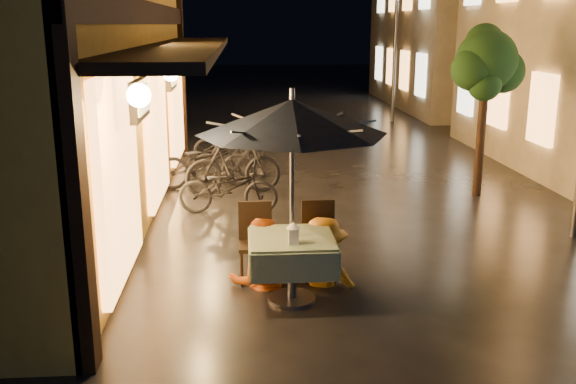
{
  "coord_description": "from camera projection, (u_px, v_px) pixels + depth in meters",
  "views": [
    {
      "loc": [
        -2.0,
        -6.89,
        3.12
      ],
      "look_at": [
        -1.45,
        0.62,
        1.15
      ],
      "focal_mm": 40.0,
      "sensor_mm": 36.0,
      "label": 1
    }
  ],
  "objects": [
    {
      "name": "patio_umbrella",
      "position": [
        292.0,
        117.0,
        6.95
      ],
      "size": [
        2.13,
        2.13,
        2.46
      ],
      "color": "#59595E",
      "rests_on": "ground"
    },
    {
      "name": "east_building_far",
      "position": [
        487.0,
        10.0,
        24.55
      ],
      "size": [
        7.3,
        10.3,
        7.3
      ],
      "color": "beige",
      "rests_on": "ground"
    },
    {
      "name": "ground",
      "position": [
        414.0,
        297.0,
        7.58
      ],
      "size": [
        90.0,
        90.0,
        0.0
      ],
      "primitive_type": "plane",
      "color": "black",
      "rests_on": "ground"
    },
    {
      "name": "streetlamp_far",
      "position": [
        396.0,
        31.0,
        20.56
      ],
      "size": [
        0.36,
        0.36,
        4.23
      ],
      "color": "#59595E",
      "rests_on": "ground"
    },
    {
      "name": "street_tree",
      "position": [
        487.0,
        65.0,
        11.49
      ],
      "size": [
        1.43,
        1.2,
        3.15
      ],
      "color": "black",
      "rests_on": "ground"
    },
    {
      "name": "bicycle_3",
      "position": [
        228.0,
        158.0,
        13.1
      ],
      "size": [
        1.63,
        0.87,
        0.94
      ],
      "primitive_type": "imported",
      "rotation": [
        0.0,
        0.0,
        1.86
      ],
      "color": "black",
      "rests_on": "ground"
    },
    {
      "name": "bicycle_2",
      "position": [
        205.0,
        163.0,
        12.56
      ],
      "size": [
        1.99,
        0.99,
        1.0
      ],
      "primitive_type": "imported",
      "rotation": [
        0.0,
        0.0,
        1.75
      ],
      "color": "black",
      "rests_on": "ground"
    },
    {
      "name": "table_lantern",
      "position": [
        294.0,
        232.0,
        7.04
      ],
      "size": [
        0.16,
        0.16,
        0.25
      ],
      "color": "white",
      "rests_on": "cafe_table"
    },
    {
      "name": "bicycle_1",
      "position": [
        234.0,
        166.0,
        12.0
      ],
      "size": [
        1.93,
        0.98,
        1.11
      ],
      "primitive_type": "imported",
      "rotation": [
        0.0,
        0.0,
        1.83
      ],
      "color": "black",
      "rests_on": "ground"
    },
    {
      "name": "person_orange",
      "position": [
        260.0,
        220.0,
        7.79
      ],
      "size": [
        0.86,
        0.71,
        1.65
      ],
      "primitive_type": "imported",
      "rotation": [
        0.0,
        0.0,
        3.25
      ],
      "color": "#BF4E0E",
      "rests_on": "ground"
    },
    {
      "name": "cafe_chair_right",
      "position": [
        319.0,
        235.0,
        8.1
      ],
      "size": [
        0.42,
        0.42,
        0.97
      ],
      "color": "black",
      "rests_on": "ground"
    },
    {
      "name": "bicycle_0",
      "position": [
        228.0,
        188.0,
        10.84
      ],
      "size": [
        1.72,
        0.7,
        0.89
      ],
      "primitive_type": "imported",
      "rotation": [
        0.0,
        0.0,
        1.5
      ],
      "color": "black",
      "rests_on": "ground"
    },
    {
      "name": "cafe_chair_left",
      "position": [
        255.0,
        237.0,
        8.04
      ],
      "size": [
        0.42,
        0.42,
        0.97
      ],
      "color": "black",
      "rests_on": "ground"
    },
    {
      "name": "person_yellow",
      "position": [
        324.0,
        220.0,
        7.82
      ],
      "size": [
        1.18,
        0.89,
        1.63
      ],
      "primitive_type": "imported",
      "rotation": [
        0.0,
        0.0,
        2.84
      ],
      "color": "orange",
      "rests_on": "ground"
    },
    {
      "name": "cafe_table",
      "position": [
        292.0,
        253.0,
        7.35
      ],
      "size": [
        0.99,
        0.99,
        0.78
      ],
      "color": "#59595E",
      "rests_on": "ground"
    },
    {
      "name": "bicycle_4",
      "position": [
        229.0,
        144.0,
        14.84
      ],
      "size": [
        1.7,
        0.71,
        0.87
      ],
      "primitive_type": "imported",
      "rotation": [
        0.0,
        0.0,
        1.49
      ],
      "color": "black",
      "rests_on": "ground"
    }
  ]
}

